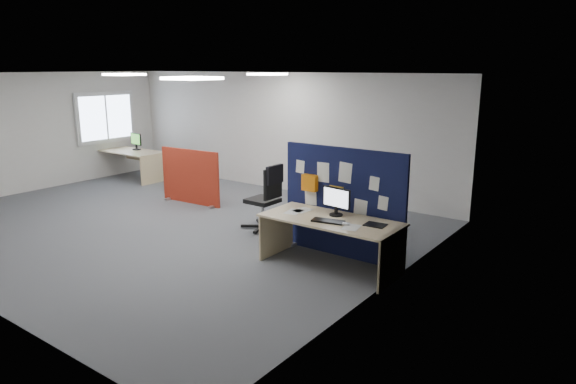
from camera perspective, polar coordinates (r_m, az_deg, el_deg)
The scene contains 18 objects.
floor at distance 9.74m, azimuth -13.71°, elevation -3.48°, with size 9.00×9.00×0.00m, color #54575C.
ceiling at distance 9.32m, azimuth -14.67°, elevation 12.58°, with size 9.00×7.00×0.02m, color white.
wall_back at distance 11.95m, azimuth -1.12°, elevation 6.69°, with size 9.00×0.02×2.70m, color silver.
wall_left at distance 13.20m, azimuth -26.85°, elevation 5.89°, with size 0.02×7.00×2.70m, color silver.
wall_right at distance 6.67m, azimuth 11.42°, elevation 0.73°, with size 0.02×7.00×2.70m, color silver.
window at distance 14.13m, azimuth -19.58°, elevation 7.82°, with size 0.06×1.70×1.30m.
ceiling_lights at distance 9.52m, azimuth -10.18°, elevation 12.64°, with size 4.10×4.10×0.04m.
navy_divider at distance 7.73m, azimuth 6.03°, elevation -1.19°, with size 2.03×0.30×1.67m.
main_desk at distance 7.36m, azimuth 4.93°, elevation -4.10°, with size 2.00×0.89×0.73m.
monitor_main at distance 7.39m, azimuth 5.39°, elevation -0.90°, with size 0.47×0.20×0.41m.
keyboard at distance 7.13m, azimuth 4.47°, elevation -3.24°, with size 0.45×0.18×0.03m, color black.
mouse at distance 7.01m, azimuth 6.48°, elevation -3.55°, with size 0.10×0.06×0.03m, color #A2A2A7.
paper_tray at distance 7.06m, azimuth 9.68°, elevation -3.62°, with size 0.28×0.22×0.01m, color black.
red_divider at distance 10.96m, azimuth -10.80°, elevation 1.64°, with size 1.53×0.30×1.15m.
second_desk at distance 13.76m, azimuth -16.80°, elevation 3.72°, with size 1.73×0.87×0.73m.
monitor_second at distance 13.84m, azimuth -16.54°, elevation 5.50°, with size 0.47×0.22×0.43m.
office_chair at distance 8.98m, azimuth -2.27°, elevation -0.18°, with size 0.74×0.77×1.16m.
desk_papers at distance 7.39m, azimuth 2.98°, elevation -2.68°, with size 1.33×0.64×0.00m.
Camera 1 is at (7.21, -5.91, 2.82)m, focal length 32.00 mm.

